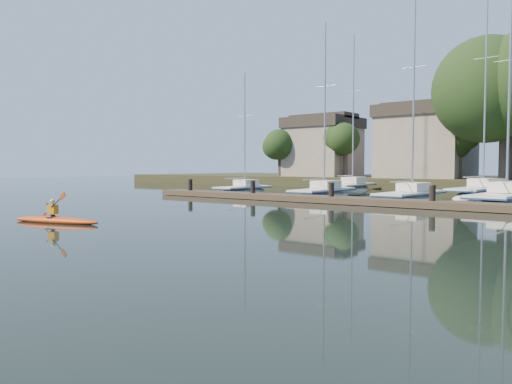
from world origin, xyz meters
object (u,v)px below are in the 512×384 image
Objects in this scene: sailboat_1 at (323,200)px; sailboat_3 at (505,209)px; sailboat_2 at (410,204)px; sailboat_6 at (481,199)px; sailboat_0 at (243,195)px; dock at (378,202)px; sailboat_5 at (351,193)px; kayak at (55,219)px.

sailboat_3 reaches higher than sailboat_1.
sailboat_6 is (2.05, 8.26, -0.02)m from sailboat_2.
sailboat_6 reaches higher than sailboat_0.
sailboat_3 reaches higher than sailboat_0.
sailboat_0 is at bearing 160.89° from dock.
sailboat_6 is (16.09, 7.71, -0.02)m from sailboat_0.
dock is at bearing -96.66° from sailboat_6.
sailboat_5 reaches higher than sailboat_2.
dock is 14.68m from sailboat_0.
sailboat_0 is at bearing 94.27° from kayak.
sailboat_0 is at bearing -176.66° from sailboat_3.
sailboat_6 is at bearing 22.96° from sailboat_0.
sailboat_5 is at bearing 122.92° from dock.
dock is at bearing -63.94° from sailboat_5.
dock is 2.53× the size of sailboat_1.
sailboat_2 is at bearing -53.20° from sailboat_5.
sailboat_6 is (11.16, -1.28, -0.01)m from sailboat_5.
sailboat_5 is (-2.74, 9.44, -0.01)m from sailboat_1.
sailboat_1 is 11.69m from sailboat_3.
dock is 16.43m from sailboat_5.
sailboat_5 reaches higher than sailboat_3.
kayak is 0.29× the size of sailboat_3.
sailboat_2 reaches higher than sailboat_1.
sailboat_0 reaches higher than kayak.
sailboat_0 is (-7.88, 20.63, -0.33)m from kayak.
sailboat_6 is at bearing 116.44° from sailboat_3.
kayak is 29.76m from sailboat_5.
kayak is at bearing -93.24° from sailboat_1.
sailboat_3 is (11.69, 0.19, -0.03)m from sailboat_1.
dock is 2.39× the size of sailboat_2.
sailboat_2 is (6.36, -0.10, 0.00)m from sailboat_1.
sailboat_3 is (5.32, 0.28, -0.03)m from sailboat_2.
sailboat_1 is at bearing -6.06° from sailboat_0.
sailboat_5 reaches higher than sailboat_0.
kayak is 0.27× the size of sailboat_5.
kayak is 22.08m from sailboat_0.
sailboat_0 is at bearing 172.74° from sailboat_1.
sailboat_2 is (0.18, 4.25, -0.38)m from dock.
sailboat_3 is (11.48, 20.35, -0.37)m from kayak.
kayak is 0.12× the size of dock.
sailboat_1 reaches higher than kayak.
dock is 7.57m from sailboat_1.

